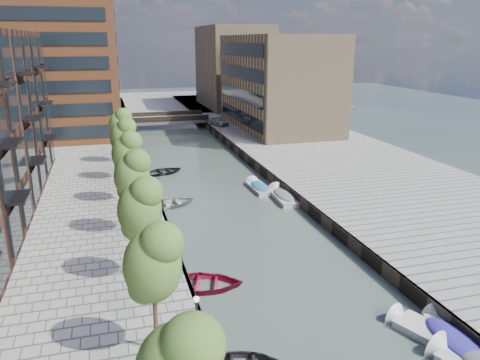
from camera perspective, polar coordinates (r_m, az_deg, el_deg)
name	(u,v)px	position (r m, az deg, el deg)	size (l,w,h in m)	color
water	(207,178)	(50.28, -4.01, 0.19)	(300.00, 300.00, 0.00)	#38473F
quay_right	(342,164)	(55.55, 12.34, 1.97)	(20.00, 140.00, 1.00)	gray
quay_wall_left	(150,178)	(49.30, -10.97, 0.19)	(0.25, 140.00, 1.00)	#332823
quay_wall_right	(261,170)	(51.69, 2.60, 1.25)	(0.25, 140.00, 1.00)	#332823
far_closure	(151,104)	(108.53, -10.78, 9.12)	(80.00, 40.00, 1.00)	gray
tower	(45,27)	(72.58, -22.65, 16.86)	(18.00, 18.00, 30.00)	brown
tan_block_near	(277,82)	(74.14, 4.58, 11.80)	(12.00, 25.00, 14.00)	#9E8461
tan_block_far	(233,67)	(98.79, -0.81, 13.64)	(12.00, 20.00, 16.00)	#9E8461
bridge	(167,119)	(80.84, -8.85, 7.34)	(13.00, 6.00, 1.30)	gray
tree_1	(152,261)	(20.32, -10.65, -9.68)	(2.50, 2.50, 5.95)	#382619
tree_2	(139,207)	(26.77, -12.16, -3.18)	(2.50, 2.50, 5.95)	#382619
tree_3	(132,174)	(33.44, -13.06, 0.76)	(2.50, 2.50, 5.95)	#382619
tree_4	(127,152)	(40.23, -13.66, 3.39)	(2.50, 2.50, 5.95)	#382619
tree_5	(123,136)	(47.08, -14.09, 5.25)	(2.50, 2.50, 5.95)	#382619
tree_6	(120,124)	(53.96, -14.41, 6.64)	(2.50, 2.50, 5.95)	#382619
lamp_0	(197,334)	(18.79, -5.22, -18.17)	(0.24, 0.24, 4.12)	black
lamp_1	(153,201)	(33.10, -10.51, -2.50)	(0.24, 0.24, 4.12)	black
lamp_2	(137,151)	(48.48, -12.46, 3.51)	(0.24, 0.24, 4.12)	black
sloop_2	(202,288)	(28.83, -4.64, -12.95)	(3.57, 4.99, 1.03)	maroon
sloop_3	(170,206)	(42.25, -8.58, -3.20)	(3.49, 4.88, 1.01)	#AEAEAC
sloop_4	(164,174)	(52.70, -9.29, 0.79)	(3.21, 4.50, 0.93)	black
motorboat_0	(453,340)	(26.23, 24.57, -17.33)	(3.39, 5.42, 1.71)	#B9B9B7
motorboat_2	(426,334)	(26.43, 21.78, -17.00)	(3.28, 5.00, 1.58)	silver
motorboat_3	(258,187)	(46.57, 2.22, -0.89)	(1.69, 4.56, 1.51)	#B2B1B0
motorboat_4	(283,196)	(44.00, 5.23, -1.98)	(2.00, 5.17, 1.70)	#B0B0AE
car	(219,121)	(76.22, -2.62, 7.19)	(1.62, 4.04, 1.38)	silver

